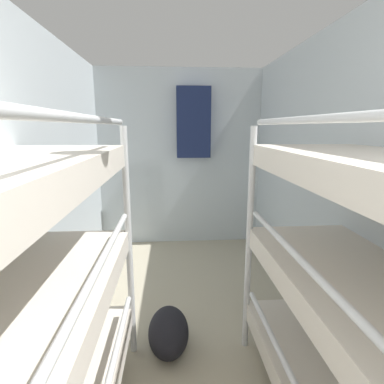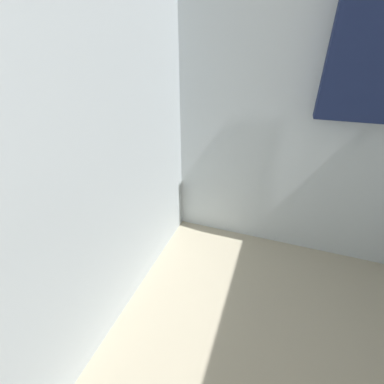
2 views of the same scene
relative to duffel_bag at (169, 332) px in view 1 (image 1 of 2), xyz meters
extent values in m
cube|color=silver|center=(-0.96, -0.10, 1.04)|extent=(0.06, 4.64, 2.37)
cube|color=silver|center=(1.28, -0.10, 1.04)|extent=(0.06, 4.64, 2.37)
cube|color=silver|center=(0.16, 2.18, 1.04)|extent=(2.30, 0.06, 2.37)
cylinder|color=silver|center=(-0.26, 0.01, 0.66)|extent=(0.04, 0.04, 1.62)
cube|color=silver|center=(-0.60, -0.89, 0.71)|extent=(0.67, 1.84, 0.13)
cylinder|color=silver|center=(-0.26, -0.89, 0.92)|extent=(0.03, 1.57, 0.03)
cylinder|color=silver|center=(-0.26, -0.89, 1.49)|extent=(0.03, 1.57, 0.03)
cylinder|color=silver|center=(0.57, 0.01, 0.66)|extent=(0.04, 0.04, 1.62)
cylinder|color=silver|center=(0.57, -0.89, 0.92)|extent=(0.03, 1.57, 0.03)
cylinder|color=silver|center=(0.57, -0.89, 1.49)|extent=(0.03, 1.57, 0.03)
ellipsoid|color=black|center=(0.00, 0.00, 0.00)|extent=(0.29, 0.48, 0.29)
cube|color=#192347|center=(0.33, 2.03, 1.52)|extent=(0.44, 0.12, 0.90)
camera|label=1|loc=(0.04, -1.93, 1.47)|focal=28.00mm
camera|label=2|loc=(-0.07, 0.05, 1.49)|focal=24.00mm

